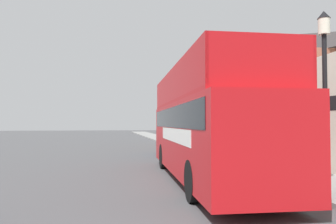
{
  "coord_description": "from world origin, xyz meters",
  "views": [
    {
      "loc": [
        -0.01,
        -3.01,
        2.04
      ],
      "look_at": [
        2.39,
        10.09,
        2.5
      ],
      "focal_mm": 35.0,
      "sensor_mm": 36.0,
      "label": 1
    }
  ],
  "objects_px": {
    "parked_car_ahead_of_bus": "(175,144)",
    "lamp_post_second": "(223,102)",
    "tour_bus": "(204,130)",
    "lamp_post_nearest": "(325,67)"
  },
  "relations": [
    {
      "from": "tour_bus",
      "to": "parked_car_ahead_of_bus",
      "type": "relative_size",
      "value": 2.33
    },
    {
      "from": "tour_bus",
      "to": "lamp_post_nearest",
      "type": "relative_size",
      "value": 2.12
    },
    {
      "from": "lamp_post_nearest",
      "to": "lamp_post_second",
      "type": "distance_m",
      "value": 8.11
    },
    {
      "from": "lamp_post_nearest",
      "to": "lamp_post_second",
      "type": "bearing_deg",
      "value": 90.25
    },
    {
      "from": "parked_car_ahead_of_bus",
      "to": "lamp_post_nearest",
      "type": "distance_m",
      "value": 12.79
    },
    {
      "from": "tour_bus",
      "to": "lamp_post_nearest",
      "type": "xyz_separation_m",
      "value": [
        2.53,
        -3.25,
        1.82
      ]
    },
    {
      "from": "parked_car_ahead_of_bus",
      "to": "lamp_post_second",
      "type": "height_order",
      "value": "lamp_post_second"
    },
    {
      "from": "tour_bus",
      "to": "parked_car_ahead_of_bus",
      "type": "distance_m",
      "value": 9.18
    },
    {
      "from": "lamp_post_nearest",
      "to": "tour_bus",
      "type": "bearing_deg",
      "value": 127.82
    },
    {
      "from": "tour_bus",
      "to": "lamp_post_second",
      "type": "height_order",
      "value": "lamp_post_second"
    }
  ]
}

